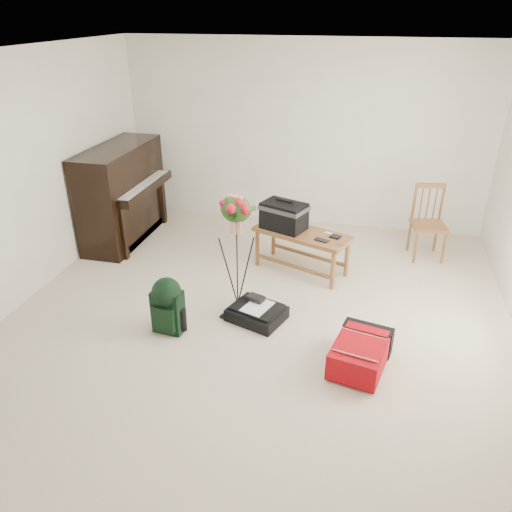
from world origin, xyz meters
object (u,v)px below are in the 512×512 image
(bench, at_px, (288,223))
(dining_chair, at_px, (429,223))
(red_suitcase, at_px, (361,350))
(black_duffel, at_px, (257,312))
(flower_stand, at_px, (237,252))
(green_backpack, at_px, (167,303))
(piano, at_px, (123,196))

(bench, relative_size, dining_chair, 1.32)
(red_suitcase, bearing_deg, black_duffel, 168.34)
(red_suitcase, bearing_deg, flower_stand, 164.55)
(red_suitcase, bearing_deg, green_backpack, -169.97)
(dining_chair, height_order, black_duffel, dining_chair)
(green_backpack, bearing_deg, piano, 131.71)
(dining_chair, xyz_separation_m, red_suitcase, (-0.68, -2.35, -0.30))
(green_backpack, height_order, flower_stand, flower_stand)
(bench, relative_size, green_backpack, 2.10)
(bench, xyz_separation_m, red_suitcase, (0.94, -1.57, -0.46))
(dining_chair, relative_size, black_duffel, 1.44)
(piano, bearing_deg, dining_chair, 5.39)
(dining_chair, height_order, red_suitcase, dining_chair)
(bench, height_order, dining_chair, dining_chair)
(bench, distance_m, red_suitcase, 1.89)
(black_duffel, bearing_deg, red_suitcase, -4.74)
(flower_stand, bearing_deg, dining_chair, 54.88)
(bench, bearing_deg, flower_stand, -91.76)
(green_backpack, distance_m, flower_stand, 0.86)
(bench, relative_size, black_duffel, 1.91)
(dining_chair, distance_m, flower_stand, 2.60)
(black_duffel, distance_m, green_backpack, 0.91)
(red_suitcase, relative_size, flower_stand, 0.57)
(black_duffel, distance_m, flower_stand, 0.64)
(flower_stand, bearing_deg, bench, 82.19)
(black_duffel, xyz_separation_m, green_backpack, (-0.78, -0.40, 0.24))
(dining_chair, bearing_deg, black_duffel, -143.91)
(bench, bearing_deg, red_suitcase, -38.08)
(dining_chair, relative_size, red_suitcase, 1.27)
(red_suitcase, distance_m, flower_stand, 1.55)
(bench, distance_m, flower_stand, 0.96)
(red_suitcase, bearing_deg, dining_chair, 86.14)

